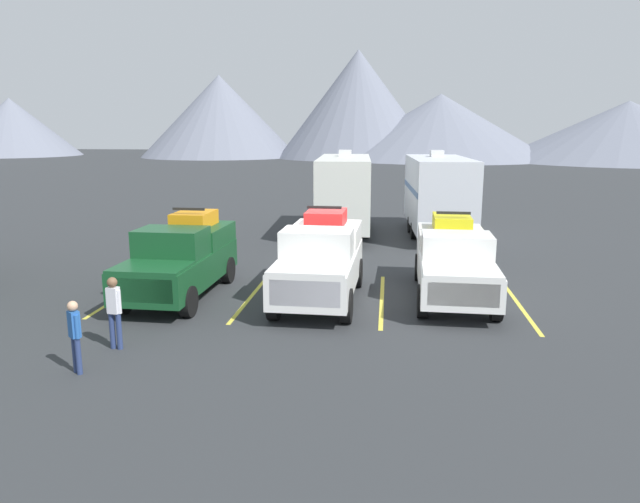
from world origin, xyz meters
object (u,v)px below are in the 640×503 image
Objects in this scene: person_b at (75,332)px; camper_trailer_a at (344,191)px; pickup_truck_a at (182,257)px; pickup_truck_b at (321,259)px; camper_trailer_b at (438,192)px; pickup_truck_c at (454,259)px; person_a at (114,308)px.

camper_trailer_a is at bearing 75.96° from person_b.
camper_trailer_a is 5.59× the size of person_b.
pickup_truck_b is at bearing -0.24° from pickup_truck_a.
pickup_truck_b is 0.62× the size of camper_trailer_a.
camper_trailer_a reaches higher than pickup_truck_b.
pickup_truck_b is 0.63× the size of camper_trailer_b.
pickup_truck_c is (8.12, 0.76, -0.04)m from pickup_truck_a.
person_a reaches higher than person_b.
pickup_truck_b is 11.87m from camper_trailer_b.
pickup_truck_b is at bearing 46.95° from person_a.
pickup_truck_a is 11.78m from camper_trailer_a.
pickup_truck_c is at bearing 38.93° from person_b.
pickup_truck_a is 4.22m from pickup_truck_b.
camper_trailer_b is 17.73m from person_a.
pickup_truck_b is at bearing -89.27° from camper_trailer_a.
camper_trailer_a reaches higher than person_b.
person_b is at bearing -116.92° from camper_trailer_b.
camper_trailer_a is at bearing -179.76° from camper_trailer_b.
pickup_truck_c is at bearing 11.30° from pickup_truck_b.
pickup_truck_b is 3.45× the size of person_b.
camper_trailer_b is 5.03× the size of person_a.
camper_trailer_b is (0.33, 10.27, 0.94)m from pickup_truck_c.
person_a is at bearing -133.05° from pickup_truck_b.
pickup_truck_a is at bearing -110.31° from camper_trailer_a.
person_b is at bearing -91.56° from pickup_truck_a.
pickup_truck_a is at bearing 179.76° from pickup_truck_b.
camper_trailer_b reaches higher than pickup_truck_c.
pickup_truck_c is at bearing -91.84° from camper_trailer_b.
camper_trailer_b is at bearing 63.08° from person_b.
pickup_truck_b reaches higher than pickup_truck_a.
camper_trailer_b is at bearing 69.05° from pickup_truck_b.
camper_trailer_a is at bearing 75.34° from person_a.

